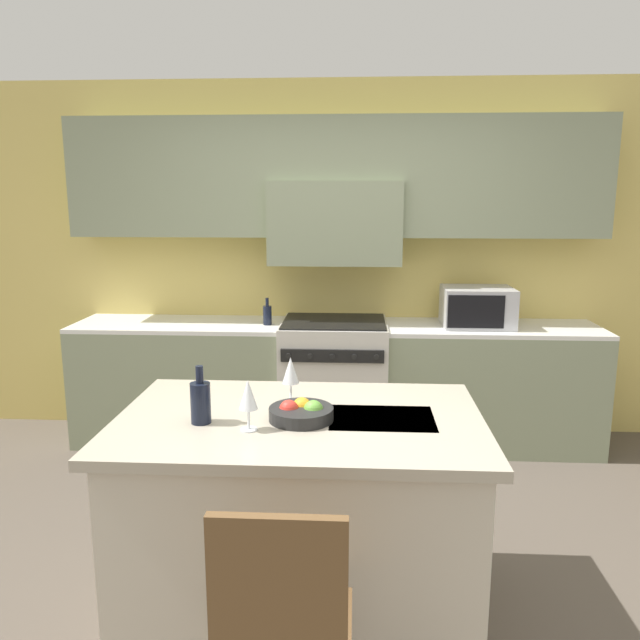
{
  "coord_description": "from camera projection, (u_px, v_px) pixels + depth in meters",
  "views": [
    {
      "loc": [
        0.16,
        -2.77,
        1.84
      ],
      "look_at": [
        -0.04,
        0.58,
        1.17
      ],
      "focal_mm": 35.0,
      "sensor_mm": 36.0,
      "label": 1
    }
  ],
  "objects": [
    {
      "name": "ground_plane",
      "position": [
        321.0,
        575.0,
        3.08
      ],
      "size": [
        10.0,
        10.0,
        0.0
      ],
      "primitive_type": "plane",
      "color": "brown"
    },
    {
      "name": "back_cabinetry",
      "position": [
        336.0,
        228.0,
        4.71
      ],
      "size": [
        10.0,
        0.46,
        2.7
      ],
      "color": "#DBC166",
      "rests_on": "ground_plane"
    },
    {
      "name": "back_counter",
      "position": [
        334.0,
        383.0,
        4.7
      ],
      "size": [
        3.88,
        0.62,
        0.91
      ],
      "color": "gray",
      "rests_on": "ground_plane"
    },
    {
      "name": "range_stove",
      "position": [
        334.0,
        382.0,
        4.67
      ],
      "size": [
        0.78,
        0.7,
        0.94
      ],
      "color": "beige",
      "rests_on": "ground_plane"
    },
    {
      "name": "microwave",
      "position": [
        477.0,
        307.0,
        4.52
      ],
      "size": [
        0.5,
        0.4,
        0.28
      ],
      "color": "#B7B7BC",
      "rests_on": "back_counter"
    },
    {
      "name": "kitchen_island",
      "position": [
        300.0,
        515.0,
        2.74
      ],
      "size": [
        1.55,
        1.0,
        0.92
      ],
      "color": "beige",
      "rests_on": "ground_plane"
    },
    {
      "name": "island_chair",
      "position": [
        283.0,
        626.0,
        1.9
      ],
      "size": [
        0.42,
        0.4,
        0.98
      ],
      "color": "brown",
      "rests_on": "ground_plane"
    },
    {
      "name": "wine_bottle",
      "position": [
        201.0,
        401.0,
        2.56
      ],
      "size": [
        0.08,
        0.08,
        0.24
      ],
      "color": "black",
      "rests_on": "kitchen_island"
    },
    {
      "name": "wine_glass_near",
      "position": [
        248.0,
        396.0,
        2.46
      ],
      "size": [
        0.08,
        0.08,
        0.21
      ],
      "color": "white",
      "rests_on": "kitchen_island"
    },
    {
      "name": "wine_glass_far",
      "position": [
        291.0,
        372.0,
        2.81
      ],
      "size": [
        0.08,
        0.08,
        0.21
      ],
      "color": "white",
      "rests_on": "kitchen_island"
    },
    {
      "name": "fruit_bowl",
      "position": [
        301.0,
        412.0,
        2.6
      ],
      "size": [
        0.27,
        0.27,
        0.09
      ],
      "color": "black",
      "rests_on": "kitchen_island"
    },
    {
      "name": "oil_bottle_on_counter",
      "position": [
        267.0,
        315.0,
        4.58
      ],
      "size": [
        0.06,
        0.06,
        0.2
      ],
      "color": "black",
      "rests_on": "back_counter"
    }
  ]
}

